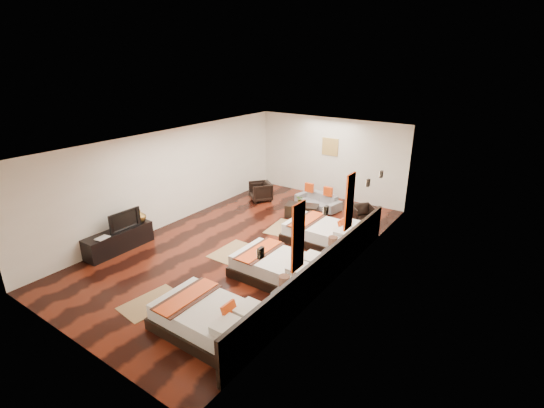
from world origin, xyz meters
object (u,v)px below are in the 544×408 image
Objects in this scene: nightstand_a at (284,299)px; armchair_right at (362,215)px; figurine at (140,216)px; sofa at (318,200)px; tv at (123,220)px; bed_mid at (280,268)px; book at (99,237)px; bed_far at (325,234)px; table_plant at (300,200)px; nightstand_b at (332,257)px; tv_console at (119,240)px; bed_near at (211,319)px; coffee_table at (302,211)px; armchair_left at (261,191)px.

nightstand_a reaches higher than armchair_right.
figurine is 5.70m from sofa.
armchair_right is at bearing 95.12° from nightstand_a.
sofa is at bearing 112.04° from nightstand_a.
tv reaches higher than sofa.
bed_mid is at bearing 6.84° from figurine.
book is at bearing -171.31° from nightstand_a.
book is 0.20× the size of sofa.
table_plant is (-1.54, 1.26, 0.26)m from bed_far.
bed_mid is at bearing -90.00° from bed_far.
bed_mid is 2.57× the size of nightstand_b.
tv reaches higher than tv_console.
coffee_table is (-1.46, 5.69, -0.07)m from bed_near.
table_plant reaches higher than coffee_table.
armchair_left reaches higher than sofa.
bed_far reaches higher than tv_console.
bed_near reaches higher than table_plant.
tv_console is at bearing -177.26° from nightstand_a.
book is at bearing -101.90° from sofa.
tv_console is at bearing -60.48° from armchair_left.
bed_far reaches higher than sofa.
coffee_table is at bearing 55.15° from figurine.
nightstand_a is 5.89m from sofa.
nightstand_a is 0.89× the size of tv.
figurine is 4.82m from coffee_table.
coffee_table is 3.66× the size of table_plant.
nightstand_b is (0.75, 1.09, 0.01)m from bed_mid.
table_plant is (-1.84, -0.53, 0.25)m from armchair_right.
sofa is at bearing -25.16° from tv.
book is (-4.20, -1.73, 0.29)m from bed_mid.
book is 0.32× the size of coffee_table.
figurine reaches higher than book.
bed_mid is 4.37m from tv_console.
bed_near is at bearing -75.60° from coffee_table.
nightstand_a reaches higher than book.
tv is 6.74m from armchair_right.
bed_near is at bearing -90.00° from bed_mid.
figurine is at bearing 5.97° from tv.
bed_near is 2.62× the size of nightstand_a.
nightstand_b is 5.37m from tv.
armchair_left is at bearing 79.94° from figurine.
tv is at bearing 73.05° from tv_console.
armchair_right is at bearing 80.41° from bed_far.
book reaches higher than armchair_right.
tv_console is at bearing 163.81° from tv.
table_plant is at bearing 140.66° from bed_far.
bed_mid reaches higher than armchair_right.
armchair_right is at bearing 44.92° from figurine.
coffee_table is (2.74, 5.16, -0.36)m from book.
nightstand_a reaches higher than sofa.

